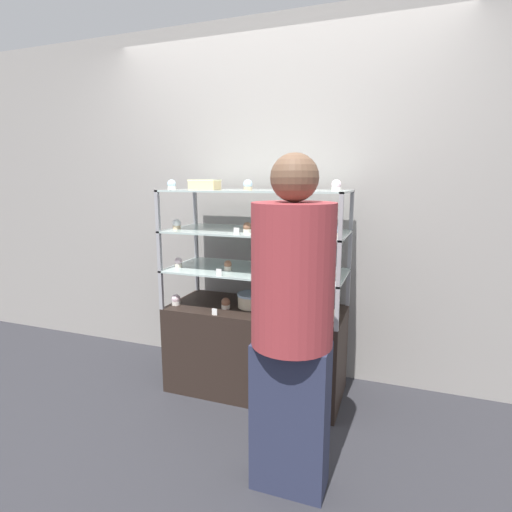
{
  "coord_description": "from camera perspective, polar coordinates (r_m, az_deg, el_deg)",
  "views": [
    {
      "loc": [
        0.89,
        -2.47,
        1.46
      ],
      "look_at": [
        0.0,
        0.0,
        0.96
      ],
      "focal_mm": 28.0,
      "sensor_mm": 36.0,
      "label": 1
    }
  ],
  "objects": [
    {
      "name": "price_tag_3",
      "position": [
        2.29,
        6.51,
        9.72
      ],
      "size": [
        0.04,
        0.0,
        0.04
      ],
      "color": "white",
      "rests_on": "display_riser_upper"
    },
    {
      "name": "cupcake_7",
      "position": [
        2.52,
        11.35,
        -2.28
      ],
      "size": [
        0.05,
        0.05,
        0.07
      ],
      "color": "beige",
      "rests_on": "display_riser_lower"
    },
    {
      "name": "price_tag_1",
      "position": [
        2.53,
        -5.33,
        -2.33
      ],
      "size": [
        0.04,
        0.0,
        0.04
      ],
      "color": "white",
      "rests_on": "display_riser_lower"
    },
    {
      "name": "cupcake_9",
      "position": [
        2.53,
        -1.25,
        4.06
      ],
      "size": [
        0.06,
        0.06,
        0.07
      ],
      "color": "beige",
      "rests_on": "display_riser_middle"
    },
    {
      "name": "price_tag_0",
      "position": [
        2.61,
        -5.95,
        -7.95
      ],
      "size": [
        0.04,
        0.0,
        0.04
      ],
      "color": "white",
      "rests_on": "display_base"
    },
    {
      "name": "ground_plane",
      "position": [
        3.01,
        0.0,
        -18.35
      ],
      "size": [
        20.0,
        20.0,
        0.0
      ],
      "primitive_type": "plane",
      "color": "#2D2D33"
    },
    {
      "name": "cupcake_10",
      "position": [
        2.39,
        11.3,
        3.46
      ],
      "size": [
        0.06,
        0.06,
        0.07
      ],
      "color": "beige",
      "rests_on": "display_riser_middle"
    },
    {
      "name": "display_base",
      "position": [
        2.87,
        0.0,
        -13.07
      ],
      "size": [
        1.2,
        0.53,
        0.61
      ],
      "color": "black",
      "rests_on": "ground_plane"
    },
    {
      "name": "cupcake_6",
      "position": [
        2.53,
        2.87,
        -2.0
      ],
      "size": [
        0.05,
        0.05,
        0.07
      ],
      "color": "#CCB28C",
      "rests_on": "display_riser_lower"
    },
    {
      "name": "cupcake_8",
      "position": [
        2.78,
        -11.27,
        4.46
      ],
      "size": [
        0.06,
        0.06,
        0.07
      ],
      "color": "#CCB28C",
      "rests_on": "display_riser_middle"
    },
    {
      "name": "cupcake_12",
      "position": [
        2.49,
        -1.27,
        10.07
      ],
      "size": [
        0.06,
        0.06,
        0.07
      ],
      "color": "#CCB28C",
      "rests_on": "display_riser_upper"
    },
    {
      "name": "donut_glazed",
      "position": [
        2.6,
        6.75,
        9.71
      ],
      "size": [
        0.14,
        0.14,
        0.03
      ],
      "color": "#EFB2BC",
      "rests_on": "display_riser_upper"
    },
    {
      "name": "display_riser_lower",
      "position": [
        2.7,
        0.0,
        -2.26
      ],
      "size": [
        1.2,
        0.53,
        0.27
      ],
      "color": "#99999E",
      "rests_on": "display_base"
    },
    {
      "name": "cupcake_0",
      "position": [
        2.86,
        -11.36,
        -6.16
      ],
      "size": [
        0.06,
        0.06,
        0.08
      ],
      "color": "white",
      "rests_on": "display_base"
    },
    {
      "name": "cupcake_5",
      "position": [
        2.67,
        -4.05,
        -1.37
      ],
      "size": [
        0.05,
        0.05,
        0.07
      ],
      "color": "beige",
      "rests_on": "display_riser_lower"
    },
    {
      "name": "cupcake_13",
      "position": [
        2.38,
        11.4,
        9.83
      ],
      "size": [
        0.06,
        0.06,
        0.07
      ],
      "color": "white",
      "rests_on": "display_riser_upper"
    },
    {
      "name": "display_riser_middle",
      "position": [
        2.65,
        0.0,
        3.34
      ],
      "size": [
        1.2,
        0.53,
        0.27
      ],
      "color": "#99999E",
      "rests_on": "display_riser_lower"
    },
    {
      "name": "customer_figure",
      "position": [
        1.83,
        5.17,
        -9.13
      ],
      "size": [
        0.37,
        0.37,
        1.58
      ],
      "color": "#282D47",
      "rests_on": "ground_plane"
    },
    {
      "name": "display_riser_upper",
      "position": [
        2.63,
        0.0,
        9.1
      ],
      "size": [
        1.2,
        0.53,
        0.27
      ],
      "color": "#99999E",
      "rests_on": "display_riser_middle"
    },
    {
      "name": "cupcake_4",
      "position": [
        2.81,
        -11.03,
        -0.92
      ],
      "size": [
        0.05,
        0.05,
        0.07
      ],
      "color": "beige",
      "rests_on": "display_riser_lower"
    },
    {
      "name": "cupcake_11",
      "position": [
        2.74,
        -11.96,
        9.9
      ],
      "size": [
        0.06,
        0.06,
        0.07
      ],
      "color": "white",
      "rests_on": "display_riser_upper"
    },
    {
      "name": "price_tag_2",
      "position": [
        2.43,
        -2.81,
        3.55
      ],
      "size": [
        0.04,
        0.0,
        0.04
      ],
      "color": "white",
      "rests_on": "display_riser_middle"
    },
    {
      "name": "cupcake_3",
      "position": [
        2.55,
        10.72,
        -8.24
      ],
      "size": [
        0.06,
        0.06,
        0.08
      ],
      "color": "white",
      "rests_on": "display_base"
    },
    {
      "name": "cupcake_1",
      "position": [
        2.74,
        -4.34,
        -6.77
      ],
      "size": [
        0.06,
        0.06,
        0.08
      ],
      "color": "beige",
      "rests_on": "display_base"
    },
    {
      "name": "sheet_cake_frosted",
      "position": [
        2.72,
        -7.34,
        10.09
      ],
      "size": [
        0.19,
        0.12,
        0.07
      ],
      "color": "#DBBC84",
      "rests_on": "display_riser_upper"
    },
    {
      "name": "cupcake_2",
      "position": [
        2.64,
        3.41,
        -7.44
      ],
      "size": [
        0.06,
        0.06,
        0.08
      ],
      "color": "#CCB28C",
      "rests_on": "display_base"
    },
    {
      "name": "back_wall",
      "position": [
        3.02,
        2.67,
        7.66
      ],
      "size": [
        8.0,
        0.05,
        2.6
      ],
      "color": "gray",
      "rests_on": "ground_plane"
    },
    {
      "name": "layer_cake_centerpiece",
      "position": [
        2.76,
        -0.64,
        -6.3
      ],
      "size": [
        0.2,
        0.2,
        0.1
      ],
      "color": "beige",
      "rests_on": "display_base"
    }
  ]
}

